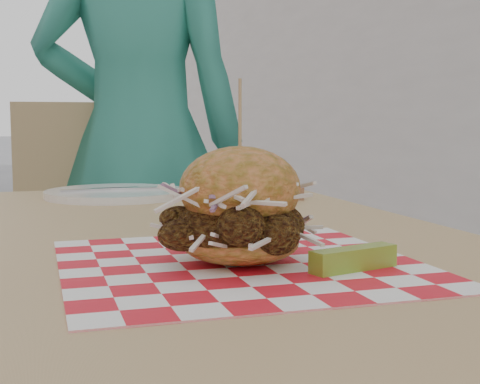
{
  "coord_description": "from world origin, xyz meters",
  "views": [
    {
      "loc": [
        -0.03,
        -0.68,
        0.9
      ],
      "look_at": [
        0.17,
        -0.03,
        0.82
      ],
      "focal_mm": 50.0,
      "sensor_mm": 36.0,
      "label": 1
    }
  ],
  "objects_px": {
    "patio_chair": "(94,244)",
    "sandwich": "(240,212)",
    "diner": "(139,140)",
    "patio_table": "(155,292)"
  },
  "relations": [
    {
      "from": "patio_chair",
      "to": "sandwich",
      "type": "xyz_separation_m",
      "value": [
        0.05,
        -1.24,
        0.25
      ]
    },
    {
      "from": "patio_chair",
      "to": "diner",
      "type": "bearing_deg",
      "value": 15.58
    },
    {
      "from": "patio_table",
      "to": "sandwich",
      "type": "bearing_deg",
      "value": -76.48
    },
    {
      "from": "patio_table",
      "to": "patio_chair",
      "type": "bearing_deg",
      "value": 89.8
    },
    {
      "from": "patio_chair",
      "to": "patio_table",
      "type": "bearing_deg",
      "value": -88.09
    },
    {
      "from": "diner",
      "to": "sandwich",
      "type": "height_order",
      "value": "diner"
    },
    {
      "from": "sandwich",
      "to": "patio_chair",
      "type": "bearing_deg",
      "value": 92.22
    },
    {
      "from": "diner",
      "to": "patio_table",
      "type": "xyz_separation_m",
      "value": [
        -0.14,
        -1.06,
        -0.17
      ]
    },
    {
      "from": "patio_table",
      "to": "patio_chair",
      "type": "relative_size",
      "value": 1.26
    },
    {
      "from": "patio_table",
      "to": "sandwich",
      "type": "height_order",
      "value": "sandwich"
    }
  ]
}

